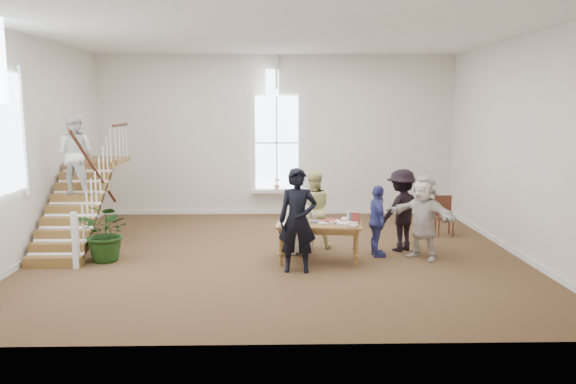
{
  "coord_description": "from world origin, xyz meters",
  "views": [
    {
      "loc": [
        -0.03,
        -11.44,
        3.09
      ],
      "look_at": [
        0.23,
        0.4,
        1.26
      ],
      "focal_mm": 35.0,
      "sensor_mm": 36.0,
      "label": 1
    }
  ],
  "objects_px": {
    "library_table": "(321,228)",
    "person_yellow": "(313,209)",
    "elderly_woman": "(300,220)",
    "side_chair": "(444,213)",
    "police_officer": "(298,220)",
    "woman_cluster_b": "(402,210)",
    "woman_cluster_c": "(424,217)",
    "floor_plant": "(107,232)",
    "woman_cluster_a": "(377,221)"
  },
  "relations": [
    {
      "from": "police_officer",
      "to": "side_chair",
      "type": "height_order",
      "value": "police_officer"
    },
    {
      "from": "elderly_woman",
      "to": "woman_cluster_a",
      "type": "xyz_separation_m",
      "value": [
        1.58,
        -0.2,
        0.02
      ]
    },
    {
      "from": "library_table",
      "to": "woman_cluster_c",
      "type": "height_order",
      "value": "woman_cluster_c"
    },
    {
      "from": "library_table",
      "to": "woman_cluster_c",
      "type": "bearing_deg",
      "value": 11.45
    },
    {
      "from": "police_officer",
      "to": "woman_cluster_b",
      "type": "distance_m",
      "value": 2.73
    },
    {
      "from": "library_table",
      "to": "person_yellow",
      "type": "distance_m",
      "value": 1.11
    },
    {
      "from": "woman_cluster_a",
      "to": "elderly_woman",
      "type": "bearing_deg",
      "value": 77.68
    },
    {
      "from": "woman_cluster_a",
      "to": "woman_cluster_c",
      "type": "height_order",
      "value": "woman_cluster_c"
    },
    {
      "from": "library_table",
      "to": "person_yellow",
      "type": "height_order",
      "value": "person_yellow"
    },
    {
      "from": "floor_plant",
      "to": "police_officer",
      "type": "bearing_deg",
      "value": -11.87
    },
    {
      "from": "person_yellow",
      "to": "woman_cluster_b",
      "type": "relative_size",
      "value": 0.98
    },
    {
      "from": "police_officer",
      "to": "floor_plant",
      "type": "relative_size",
      "value": 1.66
    },
    {
      "from": "woman_cluster_a",
      "to": "side_chair",
      "type": "xyz_separation_m",
      "value": [
        1.95,
        1.88,
        -0.21
      ]
    },
    {
      "from": "woman_cluster_c",
      "to": "side_chair",
      "type": "relative_size",
      "value": 1.82
    },
    {
      "from": "library_table",
      "to": "elderly_woman",
      "type": "distance_m",
      "value": 0.71
    },
    {
      "from": "side_chair",
      "to": "elderly_woman",
      "type": "bearing_deg",
      "value": -153.16
    },
    {
      "from": "person_yellow",
      "to": "woman_cluster_c",
      "type": "xyz_separation_m",
      "value": [
        2.18,
        -0.9,
        0.01
      ]
    },
    {
      "from": "police_officer",
      "to": "woman_cluster_b",
      "type": "height_order",
      "value": "police_officer"
    },
    {
      "from": "person_yellow",
      "to": "woman_cluster_c",
      "type": "height_order",
      "value": "woman_cluster_c"
    },
    {
      "from": "woman_cluster_c",
      "to": "woman_cluster_a",
      "type": "bearing_deg",
      "value": -145.5
    },
    {
      "from": "library_table",
      "to": "police_officer",
      "type": "relative_size",
      "value": 0.89
    },
    {
      "from": "library_table",
      "to": "elderly_woman",
      "type": "height_order",
      "value": "elderly_woman"
    },
    {
      "from": "library_table",
      "to": "person_yellow",
      "type": "xyz_separation_m",
      "value": [
        -0.09,
        1.1,
        0.16
      ]
    },
    {
      "from": "library_table",
      "to": "floor_plant",
      "type": "bearing_deg",
      "value": -175.87
    },
    {
      "from": "elderly_woman",
      "to": "woman_cluster_a",
      "type": "relative_size",
      "value": 0.97
    },
    {
      "from": "police_officer",
      "to": "floor_plant",
      "type": "height_order",
      "value": "police_officer"
    },
    {
      "from": "elderly_woman",
      "to": "person_yellow",
      "type": "xyz_separation_m",
      "value": [
        0.3,
        0.5,
        0.14
      ]
    },
    {
      "from": "woman_cluster_a",
      "to": "side_chair",
      "type": "height_order",
      "value": "woman_cluster_a"
    },
    {
      "from": "woman_cluster_a",
      "to": "woman_cluster_b",
      "type": "relative_size",
      "value": 0.84
    },
    {
      "from": "woman_cluster_a",
      "to": "woman_cluster_c",
      "type": "relative_size",
      "value": 0.85
    },
    {
      "from": "police_officer",
      "to": "person_yellow",
      "type": "xyz_separation_m",
      "value": [
        0.4,
        1.75,
        -0.12
      ]
    },
    {
      "from": "elderly_woman",
      "to": "woman_cluster_b",
      "type": "relative_size",
      "value": 0.82
    },
    {
      "from": "elderly_woman",
      "to": "woman_cluster_c",
      "type": "bearing_deg",
      "value": 173.8
    },
    {
      "from": "woman_cluster_b",
      "to": "floor_plant",
      "type": "height_order",
      "value": "woman_cluster_b"
    },
    {
      "from": "police_officer",
      "to": "elderly_woman",
      "type": "relative_size",
      "value": 1.36
    },
    {
      "from": "woman_cluster_b",
      "to": "woman_cluster_a",
      "type": "bearing_deg",
      "value": 5.96
    },
    {
      "from": "library_table",
      "to": "police_officer",
      "type": "distance_m",
      "value": 0.86
    },
    {
      "from": "woman_cluster_a",
      "to": "floor_plant",
      "type": "distance_m",
      "value": 5.46
    },
    {
      "from": "woman_cluster_b",
      "to": "side_chair",
      "type": "relative_size",
      "value": 1.85
    },
    {
      "from": "police_officer",
      "to": "woman_cluster_a",
      "type": "relative_size",
      "value": 1.32
    },
    {
      "from": "person_yellow",
      "to": "library_table",
      "type": "bearing_deg",
      "value": 86.03
    },
    {
      "from": "woman_cluster_c",
      "to": "side_chair",
      "type": "xyz_separation_m",
      "value": [
        1.05,
        2.08,
        -0.34
      ]
    },
    {
      "from": "elderly_woman",
      "to": "side_chair",
      "type": "bearing_deg",
      "value": -151.57
    },
    {
      "from": "library_table",
      "to": "woman_cluster_b",
      "type": "bearing_deg",
      "value": 31.3
    },
    {
      "from": "library_table",
      "to": "woman_cluster_b",
      "type": "relative_size",
      "value": 0.99
    },
    {
      "from": "police_officer",
      "to": "side_chair",
      "type": "xyz_separation_m",
      "value": [
        3.63,
        2.93,
        -0.45
      ]
    },
    {
      "from": "woman_cluster_c",
      "to": "police_officer",
      "type": "bearing_deg",
      "value": -114.77
    },
    {
      "from": "woman_cluster_b",
      "to": "woman_cluster_c",
      "type": "xyz_separation_m",
      "value": [
        0.3,
        -0.65,
        -0.01
      ]
    },
    {
      "from": "police_officer",
      "to": "woman_cluster_b",
      "type": "relative_size",
      "value": 1.11
    },
    {
      "from": "elderly_woman",
      "to": "floor_plant",
      "type": "height_order",
      "value": "elderly_woman"
    }
  ]
}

